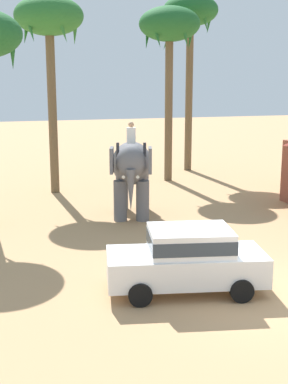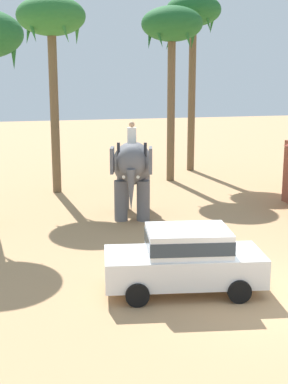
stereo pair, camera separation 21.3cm
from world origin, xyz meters
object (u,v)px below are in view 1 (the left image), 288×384
palm_tree_behind_elephant (49,23)px  palm_tree_near_hut (190,18)px  elephant_with_mahout (132,168)px  palm_tree_far_back (169,30)px  car_sedan_foreground (187,257)px

palm_tree_behind_elephant → palm_tree_near_hut: size_ratio=0.90×
elephant_with_mahout → palm_tree_far_back: bearing=59.3°
palm_tree_near_hut → palm_tree_far_back: (-2.30, -2.80, -0.99)m
palm_tree_behind_elephant → palm_tree_far_back: palm_tree_behind_elephant is taller
car_sedan_foreground → palm_tree_near_hut: palm_tree_near_hut is taller
elephant_with_mahout → palm_tree_far_back: (4.02, 6.77, 5.98)m
elephant_with_mahout → palm_tree_near_hut: (6.32, 9.57, 6.97)m
car_sedan_foreground → palm_tree_behind_elephant: bearing=96.9°
palm_tree_near_hut → palm_tree_far_back: size_ratio=1.12×
palm_tree_behind_elephant → car_sedan_foreground: bearing=-83.1°
elephant_with_mahout → palm_tree_far_back: 9.88m
car_sedan_foreground → elephant_with_mahout: size_ratio=1.09×
car_sedan_foreground → palm_tree_far_back: palm_tree_far_back is taller
car_sedan_foreground → palm_tree_behind_elephant: 15.18m
car_sedan_foreground → elephant_with_mahout: 7.92m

